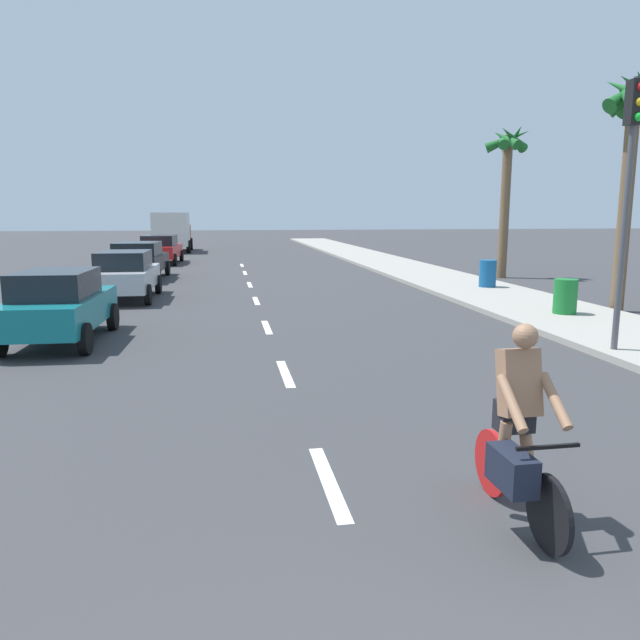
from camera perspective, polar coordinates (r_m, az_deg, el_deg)
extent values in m
plane|color=#38383A|center=(21.65, -6.38, 2.66)|extent=(160.00, 160.00, 0.00)
cube|color=#9E998E|center=(25.24, 11.60, 3.72)|extent=(3.60, 80.00, 0.14)
cube|color=white|center=(6.52, 0.83, -14.96)|extent=(0.16, 1.80, 0.01)
cube|color=white|center=(10.60, -3.29, -5.04)|extent=(0.16, 1.80, 0.01)
cube|color=white|center=(14.87, -5.04, -0.68)|extent=(0.16, 1.80, 0.01)
cube|color=white|center=(19.40, -6.04, 1.82)|extent=(0.16, 1.80, 0.01)
cube|color=white|center=(23.80, -6.65, 3.33)|extent=(0.16, 1.80, 0.01)
cube|color=white|center=(28.60, -7.09, 4.44)|extent=(0.16, 1.80, 0.01)
cube|color=white|center=(32.80, -7.38, 5.14)|extent=(0.16, 1.80, 0.01)
cylinder|color=black|center=(5.53, 20.76, -16.74)|extent=(0.06, 0.66, 0.66)
cylinder|color=red|center=(6.36, 15.85, -12.82)|extent=(0.06, 0.66, 0.66)
cube|color=black|center=(5.86, 18.21, -13.06)|extent=(0.05, 0.95, 0.04)
cylinder|color=black|center=(5.95, 17.38, -10.19)|extent=(0.03, 0.03, 0.48)
cube|color=black|center=(5.37, 20.70, -11.13)|extent=(0.56, 0.04, 0.03)
cube|color=#9E7051|center=(5.68, 18.26, -5.59)|extent=(0.34, 0.32, 0.63)
sphere|color=#9E7051|center=(5.53, 18.80, -1.45)|extent=(0.22, 0.22, 0.22)
cube|color=black|center=(5.82, 17.84, -8.59)|extent=(0.32, 0.22, 0.28)
cube|color=black|center=(5.49, 17.64, -13.31)|extent=(0.25, 0.52, 0.32)
cylinder|color=#9E7051|center=(5.94, 18.96, -11.55)|extent=(0.11, 0.32, 0.62)
cylinder|color=#9E7051|center=(5.83, 16.84, -11.84)|extent=(0.11, 0.20, 0.63)
cylinder|color=#9E7051|center=(5.59, 21.30, -7.10)|extent=(0.10, 0.49, 0.41)
cylinder|color=#9E7051|center=(5.40, 17.63, -7.48)|extent=(0.10, 0.49, 0.41)
cube|color=#14727A|center=(14.16, -23.29, 0.81)|extent=(1.75, 3.91, 0.64)
cube|color=black|center=(13.90, -23.68, 3.13)|extent=(1.49, 2.05, 0.56)
cylinder|color=black|center=(15.69, -24.74, 0.17)|extent=(0.20, 0.65, 0.64)
cylinder|color=black|center=(15.28, -18.95, 0.30)|extent=(0.20, 0.65, 0.64)
cylinder|color=black|center=(12.77, -21.28, -1.67)|extent=(0.20, 0.65, 0.64)
cube|color=#B7BABF|center=(20.54, -17.84, 3.77)|extent=(1.77, 4.09, 0.64)
cube|color=black|center=(20.29, -18.03, 5.40)|extent=(1.53, 2.14, 0.56)
cylinder|color=black|center=(22.08, -19.40, 3.13)|extent=(0.19, 0.64, 0.64)
cylinder|color=black|center=(21.82, -14.99, 3.28)|extent=(0.19, 0.64, 0.64)
cylinder|color=black|center=(19.39, -20.93, 2.15)|extent=(0.19, 0.64, 0.64)
cylinder|color=black|center=(19.09, -15.92, 2.31)|extent=(0.19, 0.64, 0.64)
cube|color=black|center=(26.74, -16.68, 5.18)|extent=(2.10, 4.66, 0.64)
cube|color=black|center=(26.48, -16.83, 6.43)|extent=(1.79, 2.45, 0.56)
cylinder|color=black|center=(28.47, -18.05, 4.63)|extent=(0.20, 0.65, 0.64)
cylinder|color=black|center=(28.17, -14.19, 4.77)|extent=(0.20, 0.65, 0.64)
cylinder|color=black|center=(25.43, -19.37, 3.97)|extent=(0.20, 0.65, 0.64)
cylinder|color=black|center=(25.09, -15.06, 4.12)|extent=(0.20, 0.65, 0.64)
cube|color=red|center=(34.77, -14.80, 6.30)|extent=(2.12, 4.60, 0.64)
cube|color=black|center=(34.52, -14.90, 7.27)|extent=(1.79, 2.43, 0.56)
cylinder|color=black|center=(36.45, -15.90, 5.82)|extent=(0.21, 0.65, 0.64)
cylinder|color=black|center=(36.19, -12.93, 5.92)|extent=(0.21, 0.65, 0.64)
cylinder|color=black|center=(33.44, -16.76, 5.43)|extent=(0.21, 0.65, 0.64)
cylinder|color=black|center=(33.15, -13.53, 5.54)|extent=(0.21, 0.65, 0.64)
cube|color=maroon|center=(47.50, -13.58, 7.88)|extent=(2.42, 2.36, 1.40)
cube|color=silver|center=(44.51, -13.85, 8.33)|extent=(2.44, 4.18, 2.30)
cylinder|color=black|center=(47.49, -15.01, 6.92)|extent=(0.29, 0.90, 0.90)
cylinder|color=black|center=(47.34, -12.10, 7.03)|extent=(0.29, 0.90, 0.90)
cylinder|color=black|center=(43.62, -15.46, 6.65)|extent=(0.29, 0.90, 0.90)
cylinder|color=black|center=(43.45, -12.29, 6.77)|extent=(0.29, 0.90, 0.90)
cylinder|color=brown|center=(18.95, 26.87, 9.87)|extent=(0.36, 0.36, 6.11)
cone|color=#195B23|center=(19.46, 27.46, 18.43)|extent=(1.43, 1.02, 1.32)
cone|color=#195B23|center=(19.38, 27.00, 18.51)|extent=(1.56, 0.77, 1.19)
cone|color=#195B23|center=(19.21, 26.80, 18.61)|extent=(1.09, 1.65, 1.19)
cone|color=#195B23|center=(19.01, 27.16, 18.68)|extent=(0.90, 1.80, 1.30)
cylinder|color=brown|center=(27.29, 17.02, 10.08)|extent=(0.40, 0.40, 5.96)
cone|color=#195B23|center=(27.57, 17.83, 15.94)|extent=(0.46, 1.50, 1.26)
cone|color=#195B23|center=(27.71, 17.27, 15.93)|extent=(1.89, 1.15, 1.13)
cone|color=#195B23|center=(27.47, 16.80, 16.01)|extent=(0.93, 1.36, 1.13)
cone|color=#195B23|center=(27.24, 17.08, 16.05)|extent=(1.07, 1.36, 1.18)
cone|color=#195B23|center=(27.30, 17.74, 16.00)|extent=(1.67, 1.08, 1.18)
cylinder|color=#4C4C51|center=(12.90, 26.81, 8.27)|extent=(0.12, 0.12, 5.20)
cube|color=black|center=(13.05, 27.59, 17.72)|extent=(0.28, 0.24, 0.80)
sphere|color=gold|center=(12.94, 27.94, 17.72)|extent=(0.16, 0.16, 0.16)
sphere|color=green|center=(12.90, 27.84, 16.58)|extent=(0.16, 0.16, 0.16)
cylinder|color=#19722D|center=(17.21, 22.13, 2.08)|extent=(0.60, 0.60, 0.91)
cylinder|color=#14518C|center=(22.59, 15.53, 4.25)|extent=(0.60, 0.60, 0.97)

